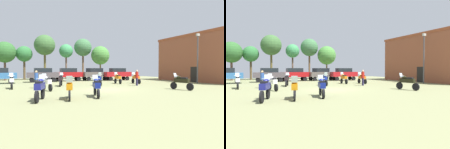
{
  "view_description": "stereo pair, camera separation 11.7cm",
  "coord_description": "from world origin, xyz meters",
  "views": [
    {
      "loc": [
        -6.97,
        -15.82,
        1.86
      ],
      "look_at": [
        2.63,
        4.41,
        1.23
      ],
      "focal_mm": 30.66,
      "sensor_mm": 36.0,
      "label": 1
    },
    {
      "loc": [
        -6.86,
        -15.87,
        1.86
      ],
      "look_at": [
        2.63,
        4.41,
        1.23
      ],
      "focal_mm": 30.66,
      "sensor_mm": 36.0,
      "label": 2
    }
  ],
  "objects": [
    {
      "name": "ground_plane",
      "position": [
        0.0,
        0.0,
        0.01
      ],
      "size": [
        44.0,
        52.0,
        0.02
      ],
      "color": "#7F8257"
    },
    {
      "name": "motorcycle_10",
      "position": [
        4.1,
        5.82,
        0.73
      ],
      "size": [
        0.62,
        2.16,
        1.45
      ],
      "rotation": [
        0.0,
        0.0,
        -0.06
      ],
      "color": "black",
      "rests_on": "ground"
    },
    {
      "name": "tree_9",
      "position": [
        -6.51,
        20.11,
        4.4
      ],
      "size": [
        2.66,
        2.66,
        5.77
      ],
      "color": "brown",
      "rests_on": "ground"
    },
    {
      "name": "tree_4",
      "position": [
        3.69,
        19.61,
        5.95
      ],
      "size": [
        3.32,
        3.32,
        7.65
      ],
      "color": "brown",
      "rests_on": "ground"
    },
    {
      "name": "motorcycle_3",
      "position": [
        6.26,
        4.92,
        0.73
      ],
      "size": [
        0.62,
        2.2,
        1.44
      ],
      "rotation": [
        0.0,
        0.0,
        -0.04
      ],
      "color": "black",
      "rests_on": "ground"
    },
    {
      "name": "motorcycle_1",
      "position": [
        -7.83,
        4.44,
        0.75
      ],
      "size": [
        0.62,
        2.29,
        1.48
      ],
      "rotation": [
        0.0,
        0.0,
        0.08
      ],
      "color": "black",
      "rests_on": "ground"
    },
    {
      "name": "lamp_post",
      "position": [
        13.52,
        1.66,
        3.61
      ],
      "size": [
        0.44,
        0.24,
        6.39
      ],
      "color": "#47474C",
      "rests_on": "ground"
    },
    {
      "name": "motorcycle_9",
      "position": [
        -5.02,
        1.34,
        0.73
      ],
      "size": [
        0.77,
        2.04,
        1.45
      ],
      "rotation": [
        0.0,
        0.0,
        0.26
      ],
      "color": "black",
      "rests_on": "ground"
    },
    {
      "name": "motorcycle_8",
      "position": [
        5.9,
        -3.13,
        0.75
      ],
      "size": [
        0.74,
        2.25,
        1.48
      ],
      "rotation": [
        0.0,
        0.0,
        0.21
      ],
      "color": "black",
      "rests_on": "ground"
    },
    {
      "name": "car_5",
      "position": [
        7.34,
        12.23,
        1.19
      ],
      "size": [
        4.4,
        2.04,
        2.0
      ],
      "rotation": [
        0.0,
        0.0,
        1.51
      ],
      "color": "black",
      "rests_on": "ground"
    },
    {
      "name": "motorcycle_5",
      "position": [
        -4.33,
        -4.19,
        0.73
      ],
      "size": [
        0.76,
        2.19,
        1.45
      ],
      "rotation": [
        0.0,
        0.0,
        2.91
      ],
      "color": "black",
      "rests_on": "ground"
    },
    {
      "name": "motorcycle_4",
      "position": [
        -2.49,
        -3.96,
        0.73
      ],
      "size": [
        0.75,
        2.16,
        1.44
      ],
      "rotation": [
        0.0,
        0.0,
        -0.22
      ],
      "color": "black",
      "rests_on": "ground"
    },
    {
      "name": "tree_5",
      "position": [
        -9.39,
        19.71,
        4.59
      ],
      "size": [
        3.42,
        3.42,
        6.31
      ],
      "color": "brown",
      "rests_on": "ground"
    },
    {
      "name": "brick_building",
      "position": [
        18.0,
        3.9,
        3.51
      ],
      "size": [
        6.12,
        14.95,
        7.01
      ],
      "color": "brown",
      "rests_on": "ground"
    },
    {
      "name": "car_3",
      "position": [
        3.83,
        13.58,
        1.19
      ],
      "size": [
        4.54,
        2.49,
        2.0
      ],
      "rotation": [
        0.0,
        0.0,
        1.74
      ],
      "color": "black",
      "rests_on": "ground"
    },
    {
      "name": "car_2",
      "position": [
        -0.41,
        13.83,
        1.19
      ],
      "size": [
        4.32,
        1.84,
        2.0
      ],
      "rotation": [
        0.0,
        0.0,
        1.58
      ],
      "color": "black",
      "rests_on": "ground"
    },
    {
      "name": "person_2",
      "position": [
        -5.7,
        3.76,
        1.01
      ],
      "size": [
        0.39,
        0.39,
        1.7
      ],
      "rotation": [
        0.0,
        0.0,
        2.99
      ],
      "color": "#2F374C",
      "rests_on": "ground"
    },
    {
      "name": "tree_7",
      "position": [
        6.84,
        18.53,
        4.5
      ],
      "size": [
        3.56,
        3.56,
        6.28
      ],
      "color": "brown",
      "rests_on": "ground"
    },
    {
      "name": "car_1",
      "position": [
        -4.19,
        13.18,
        1.19
      ],
      "size": [
        4.31,
        1.83,
        2.0
      ],
      "rotation": [
        0.0,
        0.0,
        1.56
      ],
      "color": "black",
      "rests_on": "ground"
    },
    {
      "name": "motorcycle_7",
      "position": [
        0.73,
        4.08,
        0.75
      ],
      "size": [
        0.62,
        2.13,
        1.49
      ],
      "rotation": [
        0.0,
        0.0,
        3.15
      ],
      "color": "black",
      "rests_on": "ground"
    },
    {
      "name": "person_1",
      "position": [
        4.71,
        2.27,
        1.05
      ],
      "size": [
        0.35,
        0.35,
        1.76
      ],
      "rotation": [
        0.0,
        0.0,
        1.6
      ],
      "color": "#2C274F",
      "rests_on": "ground"
    },
    {
      "name": "motorcycle_6",
      "position": [
        -6.01,
        -4.08,
        0.76
      ],
      "size": [
        0.83,
        2.13,
        1.51
      ],
      "rotation": [
        0.0,
        0.0,
        -0.3
      ],
      "color": "black",
      "rests_on": "ground"
    },
    {
      "name": "motorcycle_2",
      "position": [
        -3.12,
        5.23,
        0.74
      ],
      "size": [
        0.8,
        2.06,
        1.47
      ],
      "rotation": [
        0.0,
        0.0,
        -0.28
      ],
      "color": "black",
      "rests_on": "ground"
    },
    {
      "name": "tree_1",
      "position": [
        -3.24,
        19.44,
        6.02
      ],
      "size": [
        3.55,
        3.55,
        7.83
      ],
      "color": "brown",
      "rests_on": "ground"
    },
    {
      "name": "tree_6",
      "position": [
        0.54,
        19.84,
        5.15
      ],
      "size": [
        2.5,
        2.5,
        6.46
      ],
      "color": "brown",
      "rests_on": "ground"
    }
  ]
}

